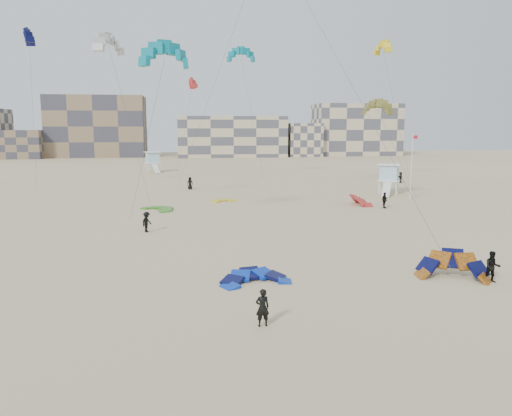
{
  "coord_description": "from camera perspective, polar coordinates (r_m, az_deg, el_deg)",
  "views": [
    {
      "loc": [
        -2.92,
        -22.79,
        8.66
      ],
      "look_at": [
        0.94,
        6.0,
        3.98
      ],
      "focal_mm": 35.0,
      "sensor_mm": 36.0,
      "label": 1
    }
  ],
  "objects": [
    {
      "name": "kitesurfer_e",
      "position": [
        71.39,
        -7.55,
        2.82
      ],
      "size": [
        0.89,
        0.6,
        1.76
      ],
      "primitive_type": "imported",
      "rotation": [
        0.0,
        0.0,
        -0.05
      ],
      "color": "black",
      "rests_on": "ground"
    },
    {
      "name": "kitesurfer_b",
      "position": [
        31.32,
        25.41,
        -6.1
      ],
      "size": [
        1.05,
        0.93,
        1.79
      ],
      "primitive_type": "imported",
      "rotation": [
        0.0,
        0.0,
        -0.33
      ],
      "color": "black",
      "rests_on": "ground"
    },
    {
      "name": "condo_fill_left",
      "position": [
        158.04,
        -25.15,
        6.61
      ],
      "size": [
        12.0,
        10.0,
        8.0
      ],
      "primitive_type": "cube",
      "color": "#826A4F",
      "rests_on": "ground"
    },
    {
      "name": "kite_fly_teal_b",
      "position": [
        84.67,
        -1.72,
        16.97
      ],
      "size": [
        4.86,
        10.23,
        20.45
      ],
      "rotation": [
        0.0,
        0.0,
        -0.06
      ],
      "color": "#008FA2",
      "rests_on": "ground"
    },
    {
      "name": "condo_fill_right",
      "position": [
        154.83,
        5.44,
        7.77
      ],
      "size": [
        10.0,
        10.0,
        10.0
      ],
      "primitive_type": "cube",
      "color": "#C9B793",
      "rests_on": "ground"
    },
    {
      "name": "kitesurfer_f",
      "position": [
        82.64,
        16.18,
        3.39
      ],
      "size": [
        0.59,
        1.63,
        1.73
      ],
      "primitive_type": "imported",
      "rotation": [
        0.0,
        0.0,
        -1.62
      ],
      "color": "black",
      "rests_on": "ground"
    },
    {
      "name": "kite_ground_green",
      "position": [
        54.14,
        -11.12,
        -0.22
      ],
      "size": [
        5.38,
        5.35,
        0.64
      ],
      "primitive_type": null,
      "rotation": [
        0.05,
        0.0,
        -0.88
      ],
      "color": "#3D8F26",
      "rests_on": "ground"
    },
    {
      "name": "kite_ground_orange",
      "position": [
        31.47,
        21.53,
        -7.47
      ],
      "size": [
        5.45,
        5.45,
        4.13
      ],
      "primitive_type": null,
      "rotation": [
        0.8,
        0.0,
        -0.43
      ],
      "color": "orange",
      "rests_on": "ground"
    },
    {
      "name": "kite_fly_navy",
      "position": [
        73.26,
        -24.5,
        17.25
      ],
      "size": [
        4.5,
        7.3,
        20.33
      ],
      "rotation": [
        0.0,
        0.0,
        1.82
      ],
      "color": "#0B0B42",
      "rests_on": "ground"
    },
    {
      "name": "kite_ground_yellow",
      "position": [
        59.28,
        -3.73,
        0.74
      ],
      "size": [
        3.68,
        3.76,
        0.53
      ],
      "primitive_type": null,
      "rotation": [
        0.05,
        0.0,
        0.42
      ],
      "color": "yellow",
      "rests_on": "ground"
    },
    {
      "name": "condo_east",
      "position": [
        163.59,
        11.36,
        8.75
      ],
      "size": [
        26.0,
        14.0,
        16.0
      ],
      "primitive_type": "cube",
      "color": "#C9B793",
      "rests_on": "ground"
    },
    {
      "name": "ground",
      "position": [
        24.56,
        -0.33,
        -11.49
      ],
      "size": [
        320.0,
        320.0,
        0.0
      ],
      "primitive_type": "plane",
      "color": "#C6B685",
      "rests_on": "ground"
    },
    {
      "name": "kite_ground_red_far",
      "position": [
        57.94,
        11.93,
        0.36
      ],
      "size": [
        4.21,
        4.06,
        3.61
      ],
      "primitive_type": null,
      "rotation": [
        0.63,
        0.0,
        1.5
      ],
      "color": "#CB431B",
      "rests_on": "ground"
    },
    {
      "name": "condo_mid",
      "position": [
        153.36,
        -2.84,
        8.16
      ],
      "size": [
        32.0,
        16.0,
        12.0
      ],
      "primitive_type": "cube",
      "color": "#C9B793",
      "rests_on": "ground"
    },
    {
      "name": "kitesurfer_c",
      "position": [
        42.73,
        -12.39,
        -1.57
      ],
      "size": [
        1.12,
        1.29,
        1.73
      ],
      "primitive_type": "imported",
      "rotation": [
        0.0,
        0.0,
        1.03
      ],
      "color": "black",
      "rests_on": "ground"
    },
    {
      "name": "lifeguard_tower_near",
      "position": [
        67.92,
        14.95,
        3.2
      ],
      "size": [
        3.81,
        5.98,
        3.99
      ],
      "rotation": [
        0.0,
        0.0,
        -0.49
      ],
      "color": "white",
      "rests_on": "ground"
    },
    {
      "name": "kitesurfer_d",
      "position": [
        55.89,
        14.47,
        0.86
      ],
      "size": [
        0.54,
        1.07,
        1.75
      ],
      "primitive_type": "imported",
      "rotation": [
        0.0,
        0.0,
        1.69
      ],
      "color": "black",
      "rests_on": "ground"
    },
    {
      "name": "condo_west_b",
      "position": [
        159.12,
        -17.66,
        8.86
      ],
      "size": [
        28.0,
        14.0,
        18.0
      ],
      "primitive_type": "cube",
      "color": "#826A4F",
      "rests_on": "ground"
    },
    {
      "name": "kitesurfer_main",
      "position": [
        22.33,
        0.74,
        -11.31
      ],
      "size": [
        0.67,
        0.48,
        1.71
      ],
      "primitive_type": "imported",
      "rotation": [
        0.0,
        0.0,
        3.26
      ],
      "color": "black",
      "rests_on": "ground"
    },
    {
      "name": "kite_fly_red",
      "position": [
        87.76,
        -7.22,
        13.87
      ],
      "size": [
        4.85,
        6.19,
        16.29
      ],
      "rotation": [
        0.0,
        0.0,
        1.68
      ],
      "color": "#CB431B",
      "rests_on": "ground"
    },
    {
      "name": "kite_fly_olive",
      "position": [
        59.96,
        13.68,
        10.95
      ],
      "size": [
        5.8,
        6.72,
        11.25
      ],
      "rotation": [
        0.0,
        0.0,
        -0.7
      ],
      "color": "brown",
      "rests_on": "ground"
    },
    {
      "name": "kite_ground_blue",
      "position": [
        28.56,
        -0.08,
        -8.49
      ],
      "size": [
        4.54,
        4.71,
        2.08
      ],
      "primitive_type": null,
      "rotation": [
        0.27,
        0.0,
        0.19
      ],
      "color": "#0739D9",
      "rests_on": "ground"
    },
    {
      "name": "kite_fly_teal_a",
      "position": [
        43.89,
        -10.36,
        16.61
      ],
      "size": [
        5.81,
        4.94,
        14.76
      ],
      "rotation": [
        0.0,
        0.0,
        0.31
      ],
      "color": "#008FA2",
      "rests_on": "ground"
    },
    {
      "name": "kite_fly_grey",
      "position": [
        56.81,
        -16.49,
        17.37
      ],
      "size": [
        6.49,
        5.44,
        17.43
      ],
      "rotation": [
        0.0,
        0.0,
        1.02
      ],
      "color": "silver",
      "rests_on": "ground"
    },
    {
      "name": "kite_fly_yellow",
      "position": [
        82.34,
        14.28,
        17.24
      ],
      "size": [
        7.78,
        4.29,
        20.81
      ],
      "rotation": [
        0.0,
        0.0,
        -1.39
      ],
      "color": "yellow",
      "rests_on": "ground"
    },
    {
      "name": "flagpole",
      "position": [
        63.14,
        17.36,
        4.72
      ],
      "size": [
        0.66,
        0.1,
        8.07
      ],
      "color": "white",
      "rests_on": "ground"
    },
    {
      "name": "lifeguard_tower_far",
      "position": [
        100.51,
        -11.72,
        5.17
      ],
      "size": [
        3.57,
        5.91,
        4.02
      ],
      "rotation": [
        0.0,
        0.0,
        0.31
      ],
      "color": "white",
      "rests_on": "ground"
    }
  ]
}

